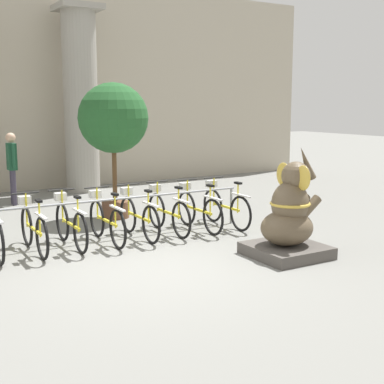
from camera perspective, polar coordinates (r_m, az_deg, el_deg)
The scene contains 14 objects.
ground_plane at distance 8.29m, azimuth -4.20°, elevation -8.06°, with size 60.00×60.00×0.00m, color slate.
building_facade at distance 16.10m, azimuth -18.25°, elevation 10.78°, with size 20.00×0.20×6.00m.
column_right at distance 15.54m, azimuth -11.79°, elevation 9.72°, with size 1.19×1.19×5.16m.
bike_rack at distance 9.86m, azimuth -9.51°, elevation -1.50°, with size 5.78×0.05×0.77m.
bicycle_2 at distance 9.40m, azimuth -16.56°, elevation -3.74°, with size 0.48×1.72×0.97m.
bicycle_3 at distance 9.60m, azimuth -12.85°, elevation -3.31°, with size 0.48×1.72×0.97m.
bicycle_4 at distance 9.76m, azimuth -9.14°, elevation -2.98°, with size 0.48×1.72×0.97m.
bicycle_5 at distance 10.03m, azimuth -5.75°, elevation -2.58°, with size 0.48×1.72×0.97m.
bicycle_6 at distance 10.36m, azimuth -2.62°, elevation -2.16°, with size 0.48×1.72×0.97m.
bicycle_7 at distance 10.60m, azimuth 0.67°, elevation -1.88°, with size 0.48×1.72×0.97m.
bicycle_8 at distance 10.95m, azimuth 3.56°, elevation -1.53°, with size 0.48×1.72×0.97m.
elephant_statue at distance 8.88m, azimuth 10.32°, elevation -2.91°, with size 1.16×1.16×1.83m.
person_pedestrian at distance 13.86m, azimuth -18.66°, elevation 3.11°, with size 0.24×0.47×1.79m.
potted_tree at distance 11.67m, azimuth -8.39°, elevation 7.45°, with size 1.51×1.51×2.94m.
Camera 1 is at (-3.47, -7.11, 2.49)m, focal length 50.00 mm.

